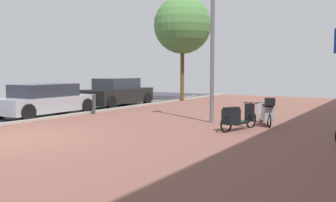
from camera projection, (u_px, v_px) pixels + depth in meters
The scene contains 8 objects.
ground at pixel (50, 145), 9.50m from camera, with size 21.00×40.00×0.13m.
scooter_near at pixel (236, 117), 11.57m from camera, with size 0.72×1.83×0.84m.
scooter_mid at pixel (267, 113), 12.54m from camera, with size 1.02×1.53×0.98m.
parked_car_near at pixel (45, 100), 15.39m from camera, with size 1.80×4.07×1.28m.
parked_car_far at pixel (117, 93), 19.50m from camera, with size 1.79×4.06×1.41m.
lamp_post at pixel (213, 24), 13.11m from camera, with size 0.20×0.52×6.20m.
street_tree at pixel (182, 25), 22.24m from camera, with size 3.35×3.35×6.12m.
bollard_far at pixel (94, 104), 15.90m from camera, with size 0.12×0.12×0.80m.
Camera 1 is at (8.79, -6.50, 1.85)m, focal length 40.81 mm.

